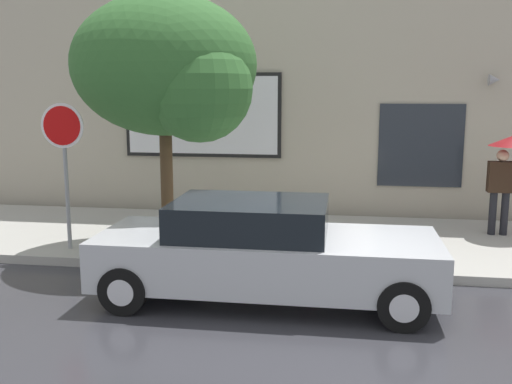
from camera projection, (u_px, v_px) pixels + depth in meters
The scene contains 8 objects.
ground_plane at pixel (320, 302), 7.95m from camera, with size 60.00×60.00×0.00m, color #333338.
sidewalk at pixel (327, 241), 10.86m from camera, with size 20.00×4.00×0.15m, color #A3A099.
building_facade at pixel (333, 63), 12.70m from camera, with size 20.00×0.67×7.00m.
parked_car at pixel (263, 251), 7.95m from camera, with size 4.65×1.84×1.40m.
fire_hydrant at pixel (309, 231), 9.92m from camera, with size 0.30×0.44×0.71m.
pedestrian_with_umbrella at pixel (511, 156), 10.78m from camera, with size 0.99×0.99×1.93m.
street_tree at pixel (171, 70), 9.67m from camera, with size 3.18×2.71×4.35m.
stop_sign at pixel (64, 147), 9.77m from camera, with size 0.76×0.10×2.53m.
Camera 1 is at (0.26, -7.61, 2.89)m, focal length 40.41 mm.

